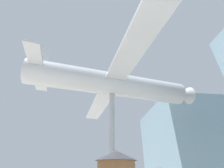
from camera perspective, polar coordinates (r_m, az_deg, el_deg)
The scene contains 3 objects.
glass_pavilion_left at distance 26.70m, azimuth 32.74°, elevation -19.02°, with size 11.83×15.67×10.81m.
support_pylon_central at distance 11.55m, azimuth 0.00°, elevation -20.91°, with size 0.41×0.41×7.52m.
suspended_airplane at distance 13.29m, azimuth 1.15°, elevation -0.13°, with size 20.21×15.54×3.51m.
Camera 1 is at (11.32, -1.22, 1.84)m, focal length 24.00 mm.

